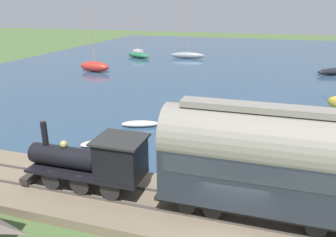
# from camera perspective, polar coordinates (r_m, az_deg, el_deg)

# --- Properties ---
(ground_plane) EXTENTS (200.00, 200.00, 0.00)m
(ground_plane) POSITION_cam_1_polar(r_m,az_deg,el_deg) (14.38, 10.95, -19.52)
(ground_plane) COLOR #476033
(harbor_water) EXTENTS (80.00, 80.00, 0.01)m
(harbor_water) POSITION_cam_1_polar(r_m,az_deg,el_deg) (55.58, 16.27, 9.29)
(harbor_water) COLOR #2D4760
(harbor_water) RESTS_ON ground
(rail_embankment) EXTENTS (4.84, 56.00, 0.58)m
(rail_embankment) POSITION_cam_1_polar(r_m,az_deg,el_deg) (14.95, 11.42, -16.75)
(rail_embankment) COLOR #756651
(rail_embankment) RESTS_ON ground
(steam_locomotive) EXTENTS (2.02, 6.20, 3.11)m
(steam_locomotive) POSITION_cam_1_polar(r_m,az_deg,el_deg) (15.67, -12.39, -6.97)
(steam_locomotive) COLOR black
(steam_locomotive) RESTS_ON rail_embankment
(passenger_coach) EXTENTS (2.49, 8.73, 4.82)m
(passenger_coach) POSITION_cam_1_polar(r_m,az_deg,el_deg) (13.41, 17.03, -6.82)
(passenger_coach) COLOR black
(passenger_coach) RESTS_ON rail_embankment
(sailboat_green) EXTENTS (3.88, 5.48, 6.31)m
(sailboat_green) POSITION_cam_1_polar(r_m,az_deg,el_deg) (58.94, -5.20, 11.03)
(sailboat_green) COLOR #236B42
(sailboat_green) RESTS_ON harbor_water
(sailboat_black) EXTENTS (4.61, 5.84, 7.82)m
(sailboat_black) POSITION_cam_1_polar(r_m,az_deg,el_deg) (49.71, 27.27, 7.38)
(sailboat_black) COLOR black
(sailboat_black) RESTS_ON harbor_water
(sailboat_red) EXTENTS (2.02, 4.63, 8.64)m
(sailboat_red) POSITION_cam_1_polar(r_m,az_deg,el_deg) (47.24, -12.66, 8.86)
(sailboat_red) COLOR #B72D23
(sailboat_red) RESTS_ON harbor_water
(sailboat_gray) EXTENTS (1.64, 6.01, 9.41)m
(sailboat_gray) POSITION_cam_1_polar(r_m,az_deg,el_deg) (57.91, 3.42, 10.98)
(sailboat_gray) COLOR gray
(sailboat_gray) RESTS_ON harbor_water
(rowboat_mid_harbor) EXTENTS (1.48, 2.32, 0.44)m
(rowboat_mid_harbor) POSITION_cam_1_polar(r_m,az_deg,el_deg) (24.73, 11.24, -1.70)
(rowboat_mid_harbor) COLOR #B7B2A3
(rowboat_mid_harbor) RESTS_ON harbor_water
(rowboat_far_out) EXTENTS (1.71, 2.95, 0.48)m
(rowboat_far_out) POSITION_cam_1_polar(r_m,az_deg,el_deg) (25.22, -4.91, -0.93)
(rowboat_far_out) COLOR beige
(rowboat_far_out) RESTS_ON harbor_water
(rowboat_off_pier) EXTENTS (1.87, 2.08, 0.32)m
(rowboat_off_pier) POSITION_cam_1_polar(r_m,az_deg,el_deg) (22.39, -12.65, -4.26)
(rowboat_off_pier) COLOR beige
(rowboat_off_pier) RESTS_ON harbor_water
(rowboat_near_shore) EXTENTS (2.45, 2.93, 0.53)m
(rowboat_near_shore) POSITION_cam_1_polar(r_m,az_deg,el_deg) (25.84, 22.07, -1.77)
(rowboat_near_shore) COLOR #B7B2A3
(rowboat_near_shore) RESTS_ON harbor_water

